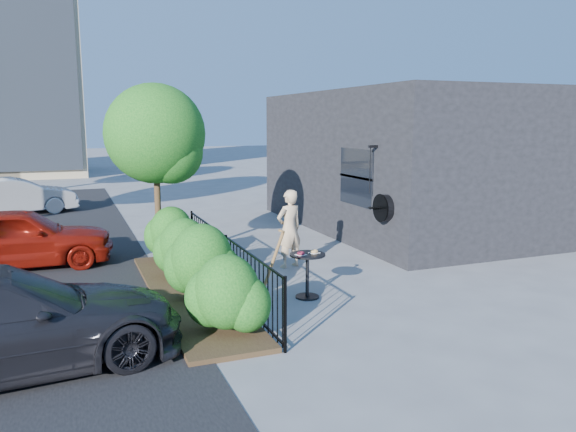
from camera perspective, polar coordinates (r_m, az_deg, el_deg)
name	(u,v)px	position (r m, az deg, el deg)	size (l,w,h in m)	color
ground	(300,284)	(11.17, 1.27, -6.89)	(120.00, 120.00, 0.00)	gray
shop_building	(411,160)	(17.35, 12.34, 5.53)	(6.22, 9.00, 4.00)	black
fence	(226,263)	(10.54, -6.28, -4.79)	(0.05, 6.05, 1.10)	black
planting_bed	(190,294)	(10.53, -9.93, -7.84)	(1.30, 6.00, 0.08)	#382616
shrubs	(193,258)	(10.47, -9.61, -4.19)	(1.10, 5.60, 1.24)	#124F16
patio_tree	(159,140)	(12.77, -13.02, 7.54)	(2.20, 2.20, 3.94)	#3F2B19
cafe_table	(307,267)	(10.17, 1.98, -5.25)	(0.65, 0.65, 0.87)	black
woman	(289,229)	(12.22, 0.12, -1.30)	(0.63, 0.41, 1.72)	#D3B088
shovel	(268,279)	(9.11, -2.09, -6.45)	(0.52, 0.19, 1.49)	brown
car_red	(18,238)	(13.56, -25.75, -1.98)	(1.58, 3.93, 1.34)	#9C180D
car_silver	(17,196)	(21.38, -25.83, 1.84)	(1.33, 3.82, 1.26)	#BCBCC2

